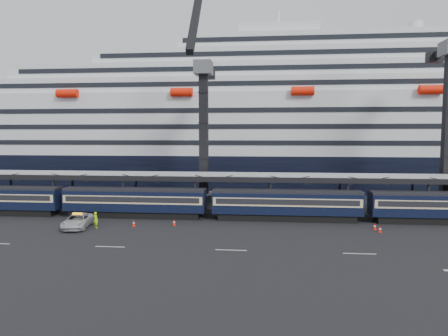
# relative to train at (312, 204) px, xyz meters

# --- Properties ---
(ground) EXTENTS (260.00, 260.00, 0.00)m
(ground) POSITION_rel_train_xyz_m (4.65, -10.00, -2.20)
(ground) COLOR black
(ground) RESTS_ON ground
(train) EXTENTS (133.05, 3.00, 4.05)m
(train) POSITION_rel_train_xyz_m (0.00, 0.00, 0.00)
(train) COLOR black
(train) RESTS_ON ground
(canopy) EXTENTS (130.00, 6.25, 5.53)m
(canopy) POSITION_rel_train_xyz_m (4.65, 4.00, 3.05)
(canopy) COLOR #9C9FA5
(canopy) RESTS_ON ground
(cruise_ship) EXTENTS (214.09, 28.84, 34.00)m
(cruise_ship) POSITION_rel_train_xyz_m (3.57, 35.99, 10.14)
(cruise_ship) COLOR black
(cruise_ship) RESTS_ON ground
(crane_dark_near) EXTENTS (4.50, 17.75, 35.08)m
(crane_dark_near) POSITION_rel_train_xyz_m (-15.35, 8.59, 9.73)
(crane_dark_near) COLOR #4B4F53
(crane_dark_near) RESTS_ON ground
(pickup_truck) EXTENTS (3.63, 6.20, 1.62)m
(pickup_truck) POSITION_rel_train_xyz_m (-28.25, -6.53, -1.39)
(pickup_truck) COLOR #ADAEB4
(pickup_truck) RESTS_ON ground
(worker) EXTENTS (0.83, 0.76, 1.91)m
(worker) POSITION_rel_train_xyz_m (-26.02, -6.45, -1.24)
(worker) COLOR #B9FF0D
(worker) RESTS_ON ground
(traffic_cone_b) EXTENTS (0.38, 0.38, 0.77)m
(traffic_cone_b) POSITION_rel_train_xyz_m (-21.84, -5.19, -1.82)
(traffic_cone_b) COLOR #FF1D08
(traffic_cone_b) RESTS_ON ground
(traffic_cone_c) EXTENTS (0.37, 0.37, 0.74)m
(traffic_cone_c) POSITION_rel_train_xyz_m (-17.10, -4.21, -1.83)
(traffic_cone_c) COLOR #FF1D08
(traffic_cone_c) RESTS_ON ground
(traffic_cone_d) EXTENTS (0.37, 0.37, 0.74)m
(traffic_cone_d) POSITION_rel_train_xyz_m (6.89, -5.46, -1.83)
(traffic_cone_d) COLOR #FF1D08
(traffic_cone_d) RESTS_ON ground
(traffic_cone_e) EXTENTS (0.39, 0.39, 0.77)m
(traffic_cone_e) POSITION_rel_train_xyz_m (6.68, -4.10, -1.82)
(traffic_cone_e) COLOR #FF1D08
(traffic_cone_e) RESTS_ON ground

